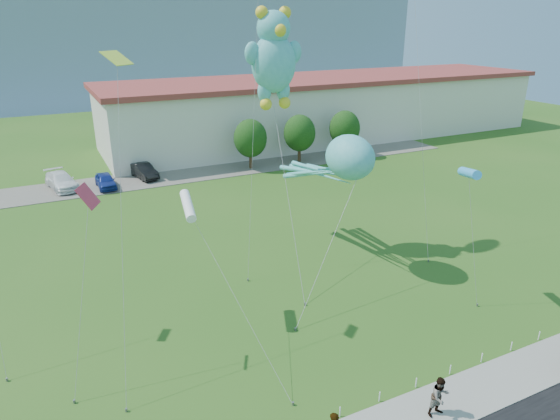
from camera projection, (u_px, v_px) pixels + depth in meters
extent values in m
plane|color=#295718|center=(343.00, 390.00, 22.11)|extent=(160.00, 160.00, 0.00)
cube|color=#59544C|center=(158.00, 178.00, 51.44)|extent=(70.00, 6.00, 0.06)
cube|color=slate|center=(69.00, 32.00, 118.24)|extent=(160.00, 50.00, 25.00)
cube|color=beige|center=(329.00, 109.00, 68.32)|extent=(60.00, 14.00, 7.60)
cube|color=maroon|center=(330.00, 79.00, 66.85)|extent=(61.00, 15.00, 0.60)
cylinder|color=white|center=(340.00, 412.00, 20.52)|extent=(0.05, 0.05, 0.50)
cylinder|color=white|center=(379.00, 397.00, 21.34)|extent=(0.05, 0.05, 0.50)
cylinder|color=white|center=(416.00, 383.00, 22.16)|extent=(0.05, 0.05, 0.50)
cylinder|color=white|center=(450.00, 370.00, 22.98)|extent=(0.05, 0.05, 0.50)
cylinder|color=white|center=(482.00, 358.00, 23.81)|extent=(0.05, 0.05, 0.50)
cylinder|color=white|center=(511.00, 346.00, 24.63)|extent=(0.05, 0.05, 0.50)
cylinder|color=white|center=(539.00, 336.00, 25.45)|extent=(0.05, 0.05, 0.50)
cylinder|color=#3F2B19|center=(251.00, 159.00, 54.33)|extent=(0.36, 0.36, 2.20)
ellipsoid|color=#14380F|center=(250.00, 138.00, 53.51)|extent=(3.60, 3.60, 4.14)
cylinder|color=#3F2B19|center=(299.00, 153.00, 56.79)|extent=(0.36, 0.36, 2.20)
ellipsoid|color=#14380F|center=(300.00, 133.00, 55.97)|extent=(3.60, 3.60, 4.14)
cylinder|color=#3F2B19|center=(344.00, 147.00, 59.26)|extent=(0.36, 0.36, 2.20)
ellipsoid|color=#14380F|center=(345.00, 128.00, 58.44)|extent=(3.60, 3.60, 4.14)
imported|color=gray|center=(440.00, 397.00, 20.29)|extent=(0.88, 0.69, 1.79)
imported|color=white|center=(61.00, 181.00, 47.93)|extent=(3.17, 5.56, 1.52)
imported|color=navy|center=(105.00, 181.00, 48.22)|extent=(1.73, 4.09, 1.38)
imported|color=black|center=(144.00, 171.00, 51.21)|extent=(2.44, 4.67, 1.46)
ellipsoid|color=teal|center=(350.00, 157.00, 30.09)|extent=(2.73, 3.55, 2.73)
sphere|color=white|center=(354.00, 158.00, 28.89)|extent=(0.43, 0.43, 0.43)
sphere|color=white|center=(367.00, 156.00, 29.29)|extent=(0.43, 0.43, 0.43)
cylinder|color=slate|center=(295.00, 329.00, 26.28)|extent=(0.10, 0.10, 0.16)
cylinder|color=gray|center=(329.00, 247.00, 27.90)|extent=(6.16, 3.77, 6.62)
ellipsoid|color=teal|center=(274.00, 64.00, 31.60)|extent=(2.91, 2.47, 3.64)
sphere|color=teal|center=(274.00, 28.00, 30.84)|extent=(2.13, 2.13, 2.13)
sphere|color=yellow|center=(262.00, 12.00, 30.20)|extent=(0.78, 0.78, 0.78)
sphere|color=yellow|center=(285.00, 13.00, 30.84)|extent=(0.78, 0.78, 0.78)
sphere|color=yellow|center=(280.00, 30.00, 30.13)|extent=(0.78, 0.78, 0.78)
ellipsoid|color=teal|center=(252.00, 53.00, 30.77)|extent=(1.01, 0.72, 1.41)
ellipsoid|color=teal|center=(294.00, 52.00, 31.96)|extent=(1.01, 0.72, 1.41)
ellipsoid|color=teal|center=(264.00, 91.00, 31.93)|extent=(0.90, 0.78, 1.46)
ellipsoid|color=teal|center=(283.00, 90.00, 32.48)|extent=(0.90, 0.78, 1.46)
sphere|color=yellow|center=(266.00, 104.00, 32.02)|extent=(0.78, 0.78, 0.78)
sphere|color=yellow|center=(285.00, 103.00, 32.57)|extent=(0.78, 0.78, 0.78)
cylinder|color=slate|center=(305.00, 304.00, 28.58)|extent=(0.10, 0.10, 0.16)
cylinder|color=gray|center=(288.00, 198.00, 30.56)|extent=(1.94, 8.09, 9.88)
cylinder|color=slate|center=(248.00, 280.00, 31.24)|extent=(0.10, 0.10, 0.16)
cylinder|color=gray|center=(254.00, 114.00, 30.67)|extent=(3.54, 5.35, 19.50)
cylinder|color=white|center=(188.00, 206.00, 25.15)|extent=(0.50, 2.25, 0.87)
cylinder|color=slate|center=(293.00, 404.00, 21.19)|extent=(0.10, 0.10, 0.16)
cylinder|color=gray|center=(236.00, 297.00, 23.19)|extent=(1.74, 8.35, 6.22)
cylinder|color=slate|center=(428.00, 261.00, 33.70)|extent=(0.10, 0.10, 0.16)
cylinder|color=gray|center=(420.00, 101.00, 33.46)|extent=(2.12, 7.12, 20.19)
cube|color=#D02E43|center=(88.00, 196.00, 21.34)|extent=(1.29, 1.29, 0.86)
cylinder|color=slate|center=(74.00, 402.00, 21.30)|extent=(0.10, 0.10, 0.16)
cylinder|color=gray|center=(81.00, 300.00, 21.35)|extent=(1.95, 2.64, 7.92)
cylinder|color=#349FEA|center=(469.00, 173.00, 26.56)|extent=(0.50, 2.25, 0.87)
cylinder|color=slate|center=(477.00, 305.00, 28.50)|extent=(0.10, 0.10, 0.16)
cylinder|color=gray|center=(473.00, 242.00, 27.55)|extent=(0.73, 1.32, 7.33)
cube|color=#B2D532|center=(117.00, 58.00, 22.07)|extent=(1.29, 1.29, 0.86)
cylinder|color=slate|center=(126.00, 410.00, 20.84)|extent=(0.10, 0.10, 0.16)
cylinder|color=gray|center=(122.00, 230.00, 21.48)|extent=(2.19, 6.27, 13.40)
cylinder|color=slate|center=(7.00, 380.00, 22.60)|extent=(0.10, 0.10, 0.16)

